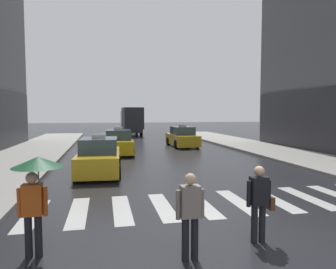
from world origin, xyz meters
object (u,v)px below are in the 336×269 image
object	(u,v)px
box_truck	(131,120)
pedestrian_with_umbrella	(36,179)
taxi_second	(118,143)
taxi_third	(182,138)
pedestrian_plain_coat	(190,211)
taxi_lead	(99,158)
pedestrian_with_handbag	(259,199)

from	to	relation	value
box_truck	pedestrian_with_umbrella	bearing A→B (deg)	-98.13
taxi_second	pedestrian_with_umbrella	bearing A→B (deg)	-98.48
pedestrian_with_umbrella	taxi_third	bearing A→B (deg)	67.72
box_truck	pedestrian_with_umbrella	size ratio (longest dim) A/B	3.90
taxi_third	box_truck	world-z (taller)	box_truck
box_truck	pedestrian_plain_coat	bearing A→B (deg)	-93.06
pedestrian_with_umbrella	pedestrian_plain_coat	world-z (taller)	pedestrian_with_umbrella
taxi_lead	taxi_second	world-z (taller)	same
taxi_lead	taxi_third	distance (m)	12.10
pedestrian_with_umbrella	box_truck	bearing A→B (deg)	81.87
taxi_lead	pedestrian_with_handbag	bearing A→B (deg)	-67.81
box_truck	pedestrian_plain_coat	world-z (taller)	box_truck
taxi_third	pedestrian_with_handbag	world-z (taller)	taxi_third
box_truck	pedestrian_with_umbrella	world-z (taller)	box_truck
taxi_third	pedestrian_with_handbag	xyz separation A→B (m)	(-3.05, -18.63, 0.21)
box_truck	pedestrian_with_umbrella	xyz separation A→B (m)	(-4.58, -32.09, -0.34)
taxi_lead	box_truck	bearing A→B (deg)	81.58
box_truck	taxi_lead	bearing A→B (deg)	-98.42
taxi_lead	taxi_second	size ratio (longest dim) A/B	1.01
box_truck	pedestrian_with_handbag	distance (m)	32.36
pedestrian_with_umbrella	pedestrian_plain_coat	bearing A→B (deg)	-14.20
pedestrian_with_umbrella	pedestrian_with_handbag	xyz separation A→B (m)	(4.47, -0.25, -0.58)
taxi_lead	pedestrian_plain_coat	distance (m)	9.06
taxi_third	pedestrian_plain_coat	bearing A→B (deg)	-103.83
taxi_second	pedestrian_with_umbrella	size ratio (longest dim) A/B	2.36
pedestrian_plain_coat	box_truck	bearing A→B (deg)	86.94
taxi_second	pedestrian_with_handbag	world-z (taller)	taxi_second
taxi_lead	pedestrian_with_handbag	xyz separation A→B (m)	(3.43, -8.42, 0.21)
pedestrian_with_umbrella	pedestrian_plain_coat	size ratio (longest dim) A/B	1.18
taxi_lead	box_truck	world-z (taller)	box_truck
taxi_lead	taxi_second	bearing A→B (deg)	80.06
pedestrian_with_umbrella	pedestrian_with_handbag	bearing A→B (deg)	-3.26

